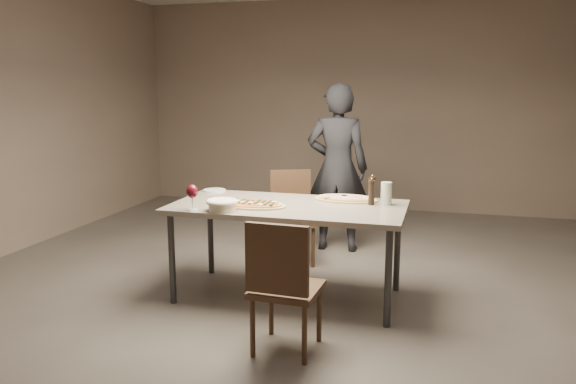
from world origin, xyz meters
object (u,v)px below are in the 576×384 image
(diner, at_px, (337,168))
(chair_far, at_px, (292,211))
(ham_pizza, at_px, (346,199))
(carafe, at_px, (386,193))
(chair_near, at_px, (283,280))
(bread_basket, at_px, (222,204))
(pepper_mill_left, at_px, (372,188))
(dining_table, at_px, (288,212))
(zucchini_pizza, at_px, (252,204))

(diner, bearing_deg, chair_far, 50.88)
(ham_pizza, relative_size, carafe, 2.88)
(chair_near, bearing_deg, bread_basket, 138.71)
(chair_near, bearing_deg, pepper_mill_left, 77.20)
(chair_far, bearing_deg, dining_table, 80.85)
(dining_table, distance_m, pepper_mill_left, 0.72)
(pepper_mill_left, distance_m, chair_near, 1.42)
(bread_basket, bearing_deg, carafe, 25.37)
(bread_basket, bearing_deg, diner, 73.16)
(pepper_mill_left, bearing_deg, bread_basket, -145.15)
(ham_pizza, xyz_separation_m, carafe, (0.33, -0.07, 0.07))
(dining_table, bearing_deg, bread_basket, -140.64)
(ham_pizza, xyz_separation_m, chair_far, (-0.63, 0.66, -0.28))
(chair_far, bearing_deg, ham_pizza, 111.09)
(ham_pizza, bearing_deg, zucchini_pizza, -138.71)
(zucchini_pizza, distance_m, pepper_mill_left, 0.99)
(zucchini_pizza, height_order, carafe, carafe)
(dining_table, height_order, zucchini_pizza, zucchini_pizza)
(chair_near, xyz_separation_m, chair_far, (-0.46, 1.89, -0.00))
(zucchini_pizza, xyz_separation_m, carafe, (0.98, 0.34, 0.07))
(bread_basket, distance_m, chair_near, 0.95)
(dining_table, distance_m, chair_near, 1.01)
(bread_basket, distance_m, diner, 1.83)
(diner, bearing_deg, ham_pizza, 100.66)
(carafe, bearing_deg, pepper_mill_left, 128.86)
(carafe, xyz_separation_m, diner, (-0.61, 1.21, 0.01))
(bread_basket, bearing_deg, chair_near, -44.00)
(zucchini_pizza, relative_size, chair_far, 0.62)
(bread_basket, bearing_deg, pepper_mill_left, 34.85)
(ham_pizza, height_order, bread_basket, bread_basket)
(chair_near, height_order, chair_far, same)
(dining_table, relative_size, zucchini_pizza, 3.36)
(ham_pizza, distance_m, carafe, 0.35)
(ham_pizza, bearing_deg, chair_near, -88.96)
(carafe, bearing_deg, zucchini_pizza, -160.87)
(pepper_mill_left, bearing_deg, carafe, -51.14)
(chair_far, bearing_deg, pepper_mill_left, 122.81)
(zucchini_pizza, height_order, diner, diner)
(ham_pizza, height_order, chair_far, chair_far)
(pepper_mill_left, bearing_deg, chair_far, 145.50)
(zucchini_pizza, xyz_separation_m, pepper_mill_left, (0.85, 0.50, 0.08))
(chair_near, bearing_deg, diner, 95.44)
(pepper_mill_left, height_order, carafe, pepper_mill_left)
(dining_table, bearing_deg, diner, 85.14)
(chair_near, relative_size, diner, 0.51)
(ham_pizza, distance_m, bread_basket, 1.02)
(bread_basket, relative_size, chair_near, 0.27)
(pepper_mill_left, xyz_separation_m, chair_near, (-0.37, -1.33, -0.36))
(pepper_mill_left, bearing_deg, chair_near, -105.51)
(chair_near, bearing_deg, zucchini_pizza, 123.18)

